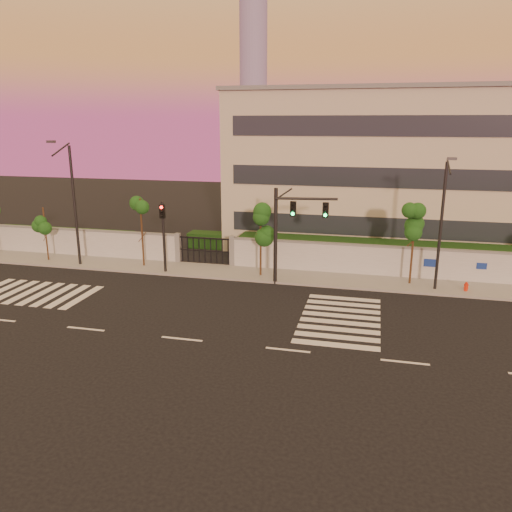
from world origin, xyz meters
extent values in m
plane|color=black|center=(0.00, 0.00, 0.00)|extent=(120.00, 120.00, 0.00)
cube|color=gray|center=(0.00, 10.50, 0.07)|extent=(60.00, 3.00, 0.15)
cube|color=#A9ABB0|center=(-17.50, 12.00, 1.00)|extent=(25.00, 0.30, 2.00)
cube|color=slate|center=(-17.50, 12.00, 2.06)|extent=(25.00, 0.36, 0.12)
cube|color=#A9ABB0|center=(14.50, 12.00, 1.00)|extent=(31.00, 0.30, 2.00)
cube|color=slate|center=(14.50, 12.00, 2.06)|extent=(31.00, 0.36, 0.12)
cube|color=slate|center=(-5.00, 12.00, 1.10)|extent=(0.35, 0.35, 2.20)
cube|color=slate|center=(-1.00, 12.00, 1.10)|extent=(0.35, 0.35, 2.20)
cube|color=black|center=(9.00, 14.50, 0.90)|extent=(20.00, 2.00, 1.80)
cube|color=black|center=(-16.00, 14.50, 0.70)|extent=(12.00, 1.80, 1.40)
cube|color=black|center=(-3.00, 17.00, 0.60)|extent=(6.00, 1.50, 1.20)
cube|color=beige|center=(9.00, 22.00, 6.00)|extent=(24.00, 12.00, 12.00)
cube|color=#262D38|center=(9.00, 15.98, 2.50)|extent=(22.00, 0.08, 1.40)
cube|color=#262D38|center=(9.00, 15.98, 6.00)|extent=(22.00, 0.08, 1.40)
cube|color=#262D38|center=(9.00, 15.98, 9.50)|extent=(22.00, 0.08, 1.40)
cube|color=slate|center=(9.00, 22.00, 12.10)|extent=(24.40, 12.40, 0.30)
cylinder|color=slate|center=(-65.00, 280.00, 55.00)|extent=(16.00, 16.00, 110.00)
cube|color=silver|center=(-13.10, 4.00, 0.01)|extent=(0.50, 4.00, 0.02)
cube|color=silver|center=(-12.20, 4.00, 0.01)|extent=(0.50, 4.00, 0.02)
cube|color=silver|center=(-11.30, 4.00, 0.01)|extent=(0.50, 4.00, 0.02)
cube|color=silver|center=(-10.40, 4.00, 0.01)|extent=(0.50, 4.00, 0.02)
cube|color=silver|center=(-9.50, 4.00, 0.01)|extent=(0.50, 4.00, 0.02)
cube|color=silver|center=(-8.60, 4.00, 0.01)|extent=(0.50, 4.00, 0.02)
cube|color=silver|center=(-7.70, 4.00, 0.01)|extent=(0.50, 4.00, 0.02)
cube|color=silver|center=(7.00, 1.00, 0.01)|extent=(4.00, 0.50, 0.02)
cube|color=silver|center=(7.00, 1.90, 0.01)|extent=(4.00, 0.50, 0.02)
cube|color=silver|center=(7.00, 2.80, 0.01)|extent=(4.00, 0.50, 0.02)
cube|color=silver|center=(7.00, 3.70, 0.01)|extent=(4.00, 0.50, 0.02)
cube|color=silver|center=(7.00, 4.60, 0.01)|extent=(4.00, 0.50, 0.02)
cube|color=silver|center=(7.00, 5.50, 0.01)|extent=(4.00, 0.50, 0.02)
cube|color=silver|center=(7.00, 6.40, 0.01)|extent=(4.00, 0.50, 0.02)
cube|color=silver|center=(7.00, 7.30, 0.01)|extent=(4.00, 0.50, 0.02)
cube|color=silver|center=(-5.00, 0.00, 0.01)|extent=(2.00, 0.15, 0.01)
cube|color=silver|center=(0.00, 0.00, 0.01)|extent=(2.00, 0.15, 0.01)
cube|color=silver|center=(5.00, 0.00, 0.01)|extent=(2.00, 0.15, 0.01)
cube|color=silver|center=(10.00, 0.00, 0.01)|extent=(2.00, 0.15, 0.01)
cylinder|color=#382314|center=(-14.28, 10.19, 1.99)|extent=(0.11, 0.11, 3.97)
sphere|color=#123F12|center=(-14.28, 10.19, 3.18)|extent=(0.97, 0.97, 0.97)
sphere|color=#123F12|center=(-13.97, 10.37, 2.58)|extent=(0.74, 0.74, 0.74)
sphere|color=#123F12|center=(-14.55, 10.06, 2.78)|extent=(0.71, 0.71, 0.71)
cylinder|color=#382314|center=(-6.95, 10.48, 2.41)|extent=(0.12, 0.12, 4.81)
sphere|color=#123F12|center=(-6.95, 10.48, 3.85)|extent=(1.09, 1.09, 1.09)
sphere|color=#123F12|center=(-6.60, 10.67, 3.13)|extent=(0.83, 0.83, 0.83)
sphere|color=#123F12|center=(-7.25, 10.33, 3.37)|extent=(0.79, 0.79, 0.79)
cylinder|color=#382314|center=(1.43, 10.16, 2.39)|extent=(0.13, 0.13, 4.79)
sphere|color=#123F12|center=(1.43, 10.16, 3.83)|extent=(1.20, 1.20, 1.20)
sphere|color=#123F12|center=(1.81, 10.38, 3.11)|extent=(0.92, 0.92, 0.92)
sphere|color=#123F12|center=(1.10, 10.00, 3.35)|extent=(0.87, 0.87, 0.87)
cylinder|color=#382314|center=(10.75, 10.65, 2.51)|extent=(0.13, 0.13, 5.02)
sphere|color=#123F12|center=(10.75, 10.65, 4.01)|extent=(1.21, 1.21, 1.21)
sphere|color=#123F12|center=(11.13, 10.87, 3.26)|extent=(0.92, 0.92, 0.92)
sphere|color=#123F12|center=(10.42, 10.49, 3.51)|extent=(0.88, 0.88, 0.88)
cylinder|color=black|center=(2.60, 9.10, 2.98)|extent=(0.23, 0.23, 5.97)
cylinder|color=black|center=(4.43, 9.10, 5.39)|extent=(3.64, 0.65, 0.15)
cube|color=black|center=(3.66, 9.05, 4.77)|extent=(0.34, 0.17, 0.87)
sphere|color=#0CF259|center=(3.66, 8.94, 4.50)|extent=(0.19, 0.19, 0.19)
cube|color=black|center=(5.58, 9.05, 4.77)|extent=(0.34, 0.17, 0.87)
sphere|color=#0CF259|center=(5.58, 8.94, 4.50)|extent=(0.19, 0.19, 0.19)
cylinder|color=black|center=(-4.93, 9.51, 2.42)|extent=(0.17, 0.17, 4.84)
cube|color=black|center=(-4.93, 9.46, 4.20)|extent=(0.38, 0.19, 0.97)
sphere|color=red|center=(-4.93, 9.35, 4.50)|extent=(0.22, 0.22, 0.22)
cylinder|color=black|center=(-11.45, 9.77, 4.13)|extent=(0.19, 0.19, 8.27)
cylinder|color=black|center=(-11.45, 8.84, 8.06)|extent=(0.10, 1.98, 0.80)
cube|color=#3F3F44|center=(-11.45, 7.91, 8.58)|extent=(0.52, 0.26, 0.16)
cylinder|color=black|center=(12.16, 9.92, 3.81)|extent=(0.17, 0.17, 7.62)
cylinder|color=black|center=(12.16, 9.06, 7.43)|extent=(0.10, 1.82, 0.74)
cube|color=#3F3F44|center=(12.16, 8.20, 7.91)|extent=(0.48, 0.24, 0.14)
cylinder|color=red|center=(13.89, 9.94, 0.23)|extent=(0.20, 0.20, 0.46)
cylinder|color=red|center=(13.89, 9.94, 0.51)|extent=(0.26, 0.26, 0.09)
sphere|color=red|center=(13.89, 9.94, 0.61)|extent=(0.17, 0.17, 0.17)
cylinder|color=red|center=(13.89, 9.94, 0.32)|extent=(0.26, 0.11, 0.09)
camera|label=1|loc=(8.33, -20.00, 9.79)|focal=35.00mm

